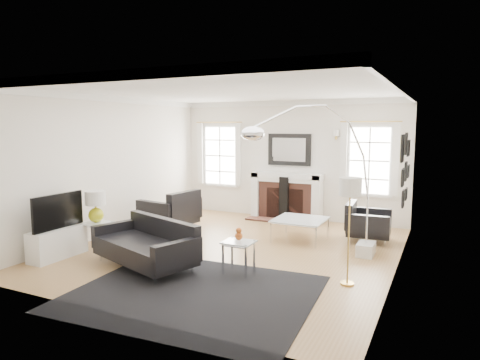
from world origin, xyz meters
The scene contains 25 objects.
floor centered at (0.00, 0.00, 0.00)m, with size 6.00×6.00×0.00m, color #9B7041.
back_wall centered at (0.00, 3.00, 1.40)m, with size 5.50×0.04×2.80m, color silver.
front_wall centered at (0.00, -3.00, 1.40)m, with size 5.50×0.04×2.80m, color silver.
left_wall centered at (-2.75, 0.00, 1.40)m, with size 0.04×6.00×2.80m, color silver.
right_wall centered at (2.75, 0.00, 1.40)m, with size 0.04×6.00×2.80m, color silver.
ceiling centered at (0.00, 0.00, 2.80)m, with size 5.50×6.00×0.02m, color white.
crown_molding centered at (0.00, 0.00, 2.74)m, with size 5.50×6.00×0.12m, color white.
fireplace centered at (0.00, 2.79, 0.54)m, with size 1.70×0.69×1.11m.
mantel_mirror centered at (0.00, 2.95, 1.65)m, with size 1.05×0.07×0.75m.
window_left centered at (-1.85, 2.95, 1.46)m, with size 1.24×0.15×1.62m.
window_right centered at (1.85, 2.95, 1.46)m, with size 1.24×0.15×1.62m.
gallery_wall centered at (2.72, 1.30, 1.53)m, with size 0.04×1.73×1.29m.
tv_unit centered at (-2.44, -1.70, 0.33)m, with size 0.35×1.00×1.09m.
area_rug centered at (0.44, -2.05, 0.01)m, with size 3.11×2.60×0.01m, color black.
sofa centered at (-0.81, -1.39, 0.33)m, with size 2.02×1.39×0.60m.
armchair_left centered at (-1.81, 0.72, 0.40)m, with size 1.08×1.17×0.71m.
armchair_right centered at (2.03, 1.68, 0.34)m, with size 0.87×0.95×0.60m.
coffee_table centered at (0.88, 1.13, 0.39)m, with size 0.95×0.95×0.42m.
side_table_left centered at (-2.20, -1.06, 0.40)m, with size 0.45×0.45×0.50m.
nesting_table centered at (0.64, -1.10, 0.39)m, with size 0.45×0.38×0.50m.
gourd_lamp centered at (-2.20, -1.06, 0.82)m, with size 0.36×0.36×0.57m.
orange_vase centered at (0.64, -1.10, 0.60)m, with size 0.12×0.12×0.19m.
arc_floor_lamp centered at (1.43, 0.01, 1.43)m, with size 1.86×1.72×2.64m.
stick_floor_lamp centered at (2.20, -0.84, 1.30)m, with size 0.31×0.31×1.51m.
speaker_tower centered at (0.01, 2.65, 0.52)m, with size 0.21×0.21×1.04m, color black.
Camera 1 is at (3.34, -6.66, 2.20)m, focal length 32.00 mm.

